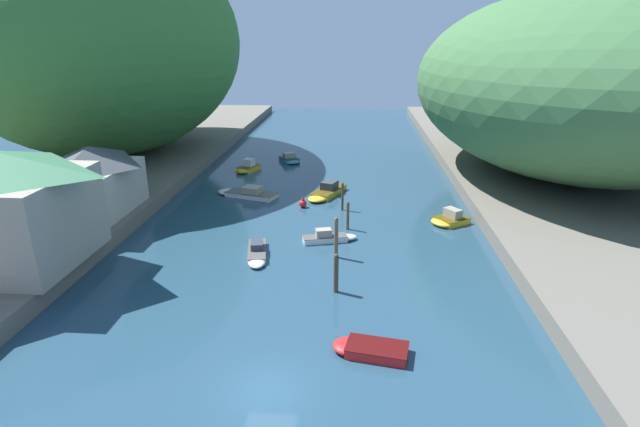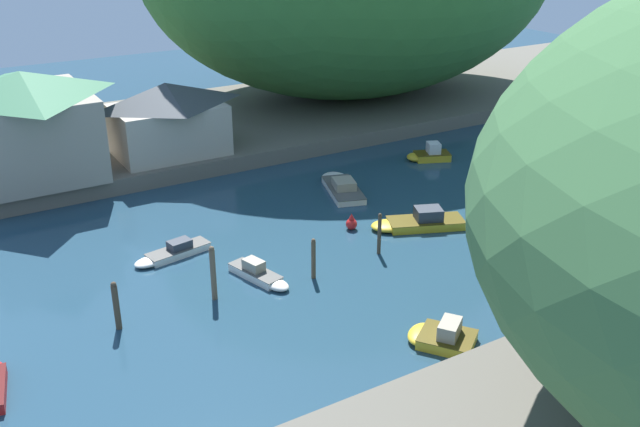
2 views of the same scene
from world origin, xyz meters
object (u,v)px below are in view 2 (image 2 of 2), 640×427
object	(u,v)px
boat_navy_launch	(171,253)
boat_far_upstream	(260,275)
boat_small_dinghy	(341,186)
boat_mid_channel	(512,161)
waterfront_building	(28,122)
boathouse_shed	(168,118)
boat_moored_right	(417,222)
person_by_boathouse	(64,166)
channel_buoy_near	(351,223)
boat_red_skiff	(441,336)
boat_near_quay	(428,155)

from	to	relation	value
boat_navy_launch	boat_far_upstream	bearing A→B (deg)	-157.74
boat_small_dinghy	boat_mid_channel	world-z (taller)	boat_mid_channel
waterfront_building	boathouse_shed	distance (m)	10.18
boat_moored_right	person_by_boathouse	world-z (taller)	person_by_boathouse
channel_buoy_near	boat_mid_channel	bearing A→B (deg)	101.22
boat_navy_launch	person_by_boathouse	world-z (taller)	person_by_boathouse
boat_red_skiff	boat_mid_channel	size ratio (longest dim) A/B	0.96
person_by_boathouse	boat_far_upstream	bearing A→B (deg)	-92.28
boat_small_dinghy	boat_mid_channel	xyz separation A→B (m)	(2.59, 14.76, 0.02)
boathouse_shed	boat_near_quay	bearing A→B (deg)	64.52
boathouse_shed	boat_mid_channel	size ratio (longest dim) A/B	2.25
boat_near_quay	channel_buoy_near	size ratio (longest dim) A/B	3.50
boat_red_skiff	boat_navy_launch	distance (m)	17.36
boat_navy_launch	boat_near_quay	world-z (taller)	boat_near_quay
boat_far_upstream	waterfront_building	bearing A→B (deg)	-84.54
boat_near_quay	boat_moored_right	bearing A→B (deg)	161.27
waterfront_building	boat_navy_launch	xyz separation A→B (m)	(15.79, 4.59, -4.83)
waterfront_building	boat_mid_channel	bearing A→B (deg)	66.92
boathouse_shed	boat_far_upstream	bearing A→B (deg)	-6.15
boat_mid_channel	boat_near_quay	world-z (taller)	boat_near_quay
boathouse_shed	channel_buoy_near	distance (m)	18.50
boat_far_upstream	boat_red_skiff	bearing A→B (deg)	99.69
boathouse_shed	boat_moored_right	world-z (taller)	boathouse_shed
boat_moored_right	channel_buoy_near	distance (m)	4.32
boat_mid_channel	boat_far_upstream	bearing A→B (deg)	78.09
boat_far_upstream	boat_mid_channel	size ratio (longest dim) A/B	1.13
boat_navy_launch	person_by_boathouse	size ratio (longest dim) A/B	2.96
waterfront_building	person_by_boathouse	world-z (taller)	waterfront_building
channel_buoy_near	boat_red_skiff	bearing A→B (deg)	-14.67
boat_moored_right	boat_small_dinghy	xyz separation A→B (m)	(-8.14, -0.71, -0.07)
boat_far_upstream	boat_small_dinghy	world-z (taller)	boat_small_dinghy
boat_moored_right	channel_buoy_near	size ratio (longest dim) A/B	5.73
boat_small_dinghy	person_by_boathouse	world-z (taller)	person_by_boathouse
boat_near_quay	channel_buoy_near	bearing A→B (deg)	145.31
boat_moored_right	boat_red_skiff	distance (m)	13.33
boat_near_quay	channel_buoy_near	distance (m)	15.23
boat_navy_launch	channel_buoy_near	bearing A→B (deg)	-111.10
boat_moored_right	boat_mid_channel	size ratio (longest dim) A/B	1.61
boat_far_upstream	boat_red_skiff	size ratio (longest dim) A/B	1.17
waterfront_building	boat_small_dinghy	world-z (taller)	waterfront_building
waterfront_building	boat_red_skiff	xyz separation A→B (m)	(31.18, 12.63, -4.73)
boathouse_shed	boat_moored_right	distance (m)	21.81
boat_near_quay	boat_far_upstream	bearing A→B (deg)	141.03
boat_mid_channel	boat_near_quay	xyz separation A→B (m)	(-4.57, -4.99, 0.09)
boat_red_skiff	person_by_boathouse	bearing A→B (deg)	75.43
waterfront_building	boat_mid_channel	distance (m)	37.22
waterfront_building	channel_buoy_near	world-z (taller)	waterfront_building
boat_mid_channel	boat_navy_launch	xyz separation A→B (m)	(1.33, -29.36, -0.06)
boat_near_quay	person_by_boathouse	xyz separation A→B (m)	(-7.42, -27.36, 1.78)
boat_moored_right	person_by_boathouse	bearing A→B (deg)	68.56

